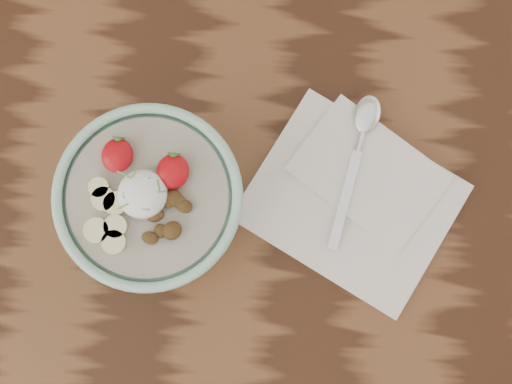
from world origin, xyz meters
TOP-DOWN VIEW (x-y plane):
  - table at (0.00, 0.00)cm, footprint 160.00×90.00cm
  - breakfast_bowl at (1.94, -1.11)cm, footprint 20.08×20.08cm
  - napkin at (24.97, 1.90)cm, footprint 28.84×26.98cm
  - spoon at (25.22, 9.02)cm, footprint 5.87×19.07cm

SIDE VIEW (x-z plane):
  - table at x=0.00cm, z-range 28.20..103.20cm
  - napkin at x=24.97cm, z-range 74.89..76.29cm
  - spoon at x=25.22cm, z-range 76.33..77.32cm
  - breakfast_bowl at x=1.94cm, z-range 75.15..88.40cm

